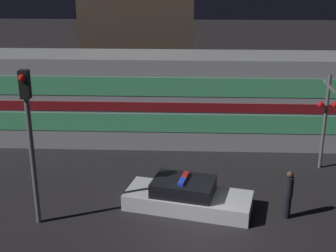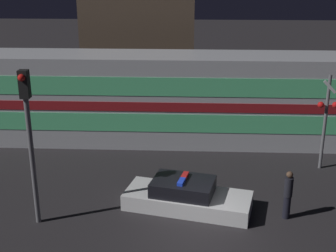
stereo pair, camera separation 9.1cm
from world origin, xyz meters
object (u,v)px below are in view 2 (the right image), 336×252
(traffic_light_corner, at_px, (29,131))
(crossing_signal_near, at_px, (326,116))
(pedestrian, at_px, (288,194))
(police_car, at_px, (186,197))
(train, at_px, (153,98))

(traffic_light_corner, bearing_deg, crossing_signal_near, 24.40)
(pedestrian, bearing_deg, police_car, 171.12)
(police_car, xyz_separation_m, pedestrian, (3.51, -0.55, 0.47))
(police_car, xyz_separation_m, traffic_light_corner, (-5.11, -1.23, 2.93))
(police_car, xyz_separation_m, crossing_signal_near, (5.80, 3.72, 1.94))
(train, xyz_separation_m, crossing_signal_near, (7.51, -3.08, 0.21))
(police_car, bearing_deg, train, 117.14)
(train, distance_m, traffic_light_corner, 8.81)
(pedestrian, height_order, crossing_signal_near, crossing_signal_near)
(police_car, height_order, traffic_light_corner, traffic_light_corner)
(pedestrian, distance_m, traffic_light_corner, 9.00)
(crossing_signal_near, bearing_deg, pedestrian, -118.17)
(train, relative_size, traffic_light_corner, 4.34)
(train, bearing_deg, pedestrian, -54.59)
(pedestrian, xyz_separation_m, traffic_light_corner, (-8.63, -0.68, 2.45))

